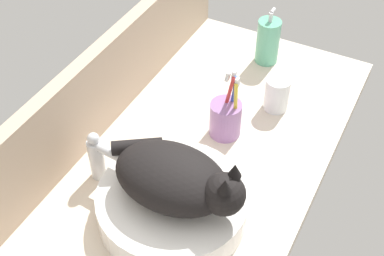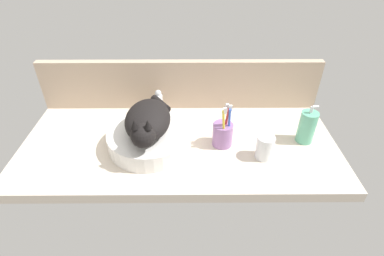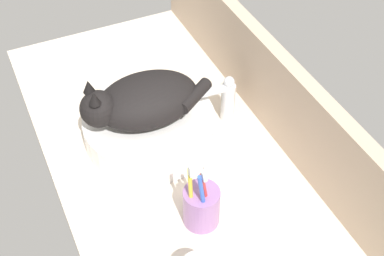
% 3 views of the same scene
% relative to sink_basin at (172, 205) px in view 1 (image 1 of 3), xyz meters
% --- Properties ---
extents(ground_plane, '(1.27, 0.58, 0.04)m').
position_rel_sink_basin_xyz_m(ground_plane, '(0.11, 0.03, -0.05)').
color(ground_plane, beige).
extents(backsplash_panel, '(1.27, 0.04, 0.23)m').
position_rel_sink_basin_xyz_m(backsplash_panel, '(0.11, 0.30, 0.08)').
color(backsplash_panel, tan).
rests_on(backsplash_panel, ground_plane).
extents(sink_basin, '(0.33, 0.33, 0.07)m').
position_rel_sink_basin_xyz_m(sink_basin, '(0.00, 0.00, 0.00)').
color(sink_basin, white).
rests_on(sink_basin, ground_plane).
extents(cat, '(0.17, 0.32, 0.14)m').
position_rel_sink_basin_xyz_m(cat, '(0.00, -0.01, 0.09)').
color(cat, black).
rests_on(cat, sink_basin).
extents(faucet, '(0.04, 0.12, 0.14)m').
position_rel_sink_basin_xyz_m(faucet, '(0.02, 0.20, 0.04)').
color(faucet, silver).
rests_on(faucet, ground_plane).
extents(soap_dispenser, '(0.07, 0.07, 0.17)m').
position_rel_sink_basin_xyz_m(soap_dispenser, '(0.62, 0.03, 0.03)').
color(soap_dispenser, '#60B793').
rests_on(soap_dispenser, ground_plane).
extents(toothbrush_cup, '(0.08, 0.08, 0.19)m').
position_rel_sink_basin_xyz_m(toothbrush_cup, '(0.29, 0.01, 0.02)').
color(toothbrush_cup, '#996BA8').
rests_on(toothbrush_cup, ground_plane).
extents(water_glass, '(0.07, 0.07, 0.09)m').
position_rel_sink_basin_xyz_m(water_glass, '(0.44, -0.07, 0.01)').
color(water_glass, white).
rests_on(water_glass, ground_plane).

